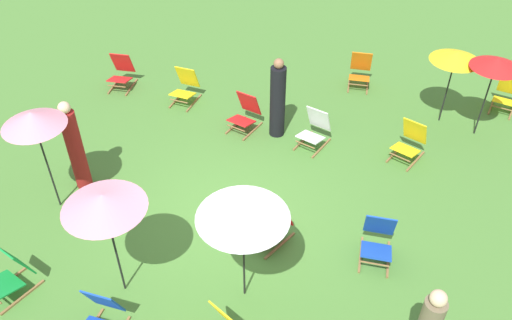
{
  "coord_description": "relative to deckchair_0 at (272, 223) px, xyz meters",
  "views": [
    {
      "loc": [
        3.18,
        -5.6,
        6.64
      ],
      "look_at": [
        0.0,
        1.2,
        0.5
      ],
      "focal_mm": 36.86,
      "sensor_mm": 36.0,
      "label": 1
    }
  ],
  "objects": [
    {
      "name": "deckchair_11",
      "position": [
        -1.8,
        2.68,
        0.0
      ],
      "size": [
        0.57,
        0.81,
        0.83
      ],
      "rotation": [
        0.0,
        0.0,
        -0.13
      ],
      "color": "olive",
      "rests_on": "ground"
    },
    {
      "name": "umbrella_3",
      "position": [
        1.94,
        4.74,
        1.2
      ],
      "size": [
        1.03,
        1.03,
        1.68
      ],
      "color": "black",
      "rests_on": "ground"
    },
    {
      "name": "deckchair_12",
      "position": [
        -1.43,
        -2.66,
        0.0
      ],
      "size": [
        0.57,
        0.82,
        0.83
      ],
      "rotation": [
        0.0,
        0.0,
        0.13
      ],
      "color": "olive",
      "rests_on": "ground"
    },
    {
      "name": "deckchair_13",
      "position": [
        1.57,
        3.16,
        0.0
      ],
      "size": [
        0.65,
        0.85,
        0.83
      ],
      "rotation": [
        0.0,
        0.0,
        -0.25
      ],
      "color": "olive",
      "rests_on": "ground"
    },
    {
      "name": "deckchair_10",
      "position": [
        -0.1,
        5.44,
        0.0
      ],
      "size": [
        0.64,
        0.85,
        0.83
      ],
      "rotation": [
        0.0,
        0.0,
        0.23
      ],
      "color": "olive",
      "rests_on": "ground"
    },
    {
      "name": "deckchair_6",
      "position": [
        -0.27,
        2.76,
        0.0
      ],
      "size": [
        0.6,
        0.83,
        0.83
      ],
      "rotation": [
        0.0,
        0.0,
        -0.17
      ],
      "color": "olive",
      "rests_on": "ground"
    },
    {
      "name": "ground_plane",
      "position": [
        -0.87,
        0.02,
        -0.37
      ],
      "size": [
        40.0,
        40.0,
        0.0
      ],
      "primitive_type": "plane",
      "color": "#477A33"
    },
    {
      "name": "person_0",
      "position": [
        -1.11,
        2.77,
        0.46
      ],
      "size": [
        0.39,
        0.39,
        1.77
      ],
      "rotation": [
        0.0,
        0.0,
        3.4
      ],
      "color": "black",
      "rests_on": "ground"
    },
    {
      "name": "deckchair_3",
      "position": [
        -5.22,
        2.98,
        0.0
      ],
      "size": [
        0.65,
        0.85,
        0.83
      ],
      "rotation": [
        0.0,
        0.0,
        0.25
      ],
      "color": "olive",
      "rests_on": "ground"
    },
    {
      "name": "umbrella_0",
      "position": [
        -3.79,
        -0.88,
        1.51
      ],
      "size": [
        1.03,
        1.03,
        2.01
      ],
      "color": "black",
      "rests_on": "ground"
    },
    {
      "name": "umbrella_2",
      "position": [
        2.7,
        4.56,
        1.31
      ],
      "size": [
        0.99,
        0.99,
        1.8
      ],
      "color": "black",
      "rests_on": "ground"
    },
    {
      "name": "person_1",
      "position": [
        -3.74,
        -0.26,
        0.51
      ],
      "size": [
        0.3,
        0.3,
        1.84
      ],
      "rotation": [
        0.0,
        0.0,
        1.6
      ],
      "color": "maroon",
      "rests_on": "ground"
    },
    {
      "name": "deckchair_5",
      "position": [
        3.15,
        5.83,
        0.0
      ],
      "size": [
        0.53,
        0.79,
        0.83
      ],
      "rotation": [
        0.0,
        0.0,
        -0.08
      ],
      "color": "olive",
      "rests_on": "ground"
    },
    {
      "name": "deckchair_4",
      "position": [
        -3.13,
        -2.61,
        0.0
      ],
      "size": [
        0.61,
        0.83,
        0.83
      ],
      "rotation": [
        0.0,
        0.0,
        -0.18
      ],
      "color": "olive",
      "rests_on": "ground"
    },
    {
      "name": "deckchair_14",
      "position": [
        -3.51,
        3.06,
        0.0
      ],
      "size": [
        0.53,
        0.79,
        0.83
      ],
      "rotation": [
        0.0,
        0.0,
        0.07
      ],
      "color": "olive",
      "rests_on": "ground"
    },
    {
      "name": "umbrella_4",
      "position": [
        0.07,
        -1.2,
        1.39
      ],
      "size": [
        1.28,
        1.28,
        1.89
      ],
      "color": "black",
      "rests_on": "ground"
    },
    {
      "name": "deckchair_0",
      "position": [
        0.0,
        0.0,
        0.0
      ],
      "size": [
        0.68,
        0.87,
        0.83
      ],
      "rotation": [
        0.0,
        0.0,
        -0.3
      ],
      "color": "olive",
      "rests_on": "ground"
    },
    {
      "name": "deckchair_2",
      "position": [
        1.67,
        0.37,
        0.0
      ],
      "size": [
        0.62,
        0.84,
        0.83
      ],
      "rotation": [
        0.0,
        0.0,
        0.21
      ],
      "color": "olive",
      "rests_on": "ground"
    },
    {
      "name": "umbrella_1",
      "position": [
        -1.63,
        -1.9,
        1.47
      ],
      "size": [
        1.15,
        1.15,
        1.96
      ],
      "color": "black",
      "rests_on": "ground"
    }
  ]
}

